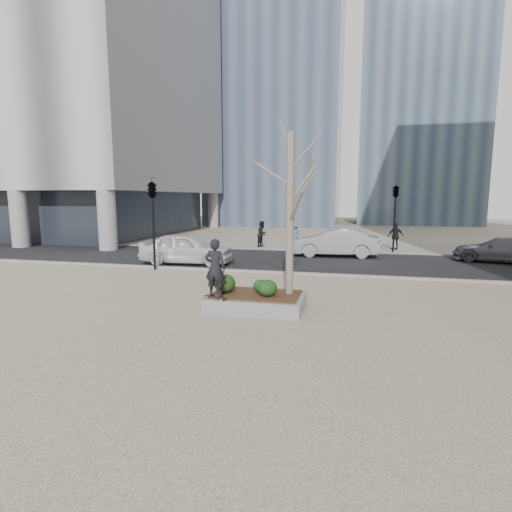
% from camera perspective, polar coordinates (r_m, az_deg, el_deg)
% --- Properties ---
extents(ground, '(120.00, 120.00, 0.00)m').
position_cam_1_polar(ground, '(13.16, -4.19, -7.21)').
color(ground, tan).
rests_on(ground, ground).
extents(street, '(60.00, 8.00, 0.02)m').
position_cam_1_polar(street, '(22.68, 3.50, -0.56)').
color(street, black).
rests_on(street, ground).
extents(far_sidewalk, '(60.00, 6.00, 0.02)m').
position_cam_1_polar(far_sidewalk, '(29.54, 5.87, 1.51)').
color(far_sidewalk, gray).
rests_on(far_sidewalk, ground).
extents(planter, '(3.00, 2.00, 0.45)m').
position_cam_1_polar(planter, '(12.84, 0.08, -6.55)').
color(planter, gray).
rests_on(planter, ground).
extents(planter_mulch, '(2.70, 1.70, 0.04)m').
position_cam_1_polar(planter_mulch, '(12.78, 0.08, -5.48)').
color(planter_mulch, '#382314').
rests_on(planter_mulch, planter).
extents(sycamore_tree, '(2.80, 2.80, 6.60)m').
position_cam_1_polar(sycamore_tree, '(12.51, 4.93, 9.53)').
color(sycamore_tree, gray).
rests_on(sycamore_tree, planter_mulch).
extents(shrub_left, '(0.70, 0.70, 0.59)m').
position_cam_1_polar(shrub_left, '(12.91, -4.50, -3.93)').
color(shrub_left, '#173310').
rests_on(shrub_left, planter_mulch).
extents(shrub_middle, '(0.49, 0.49, 0.41)m').
position_cam_1_polar(shrub_middle, '(12.91, 0.67, -4.31)').
color(shrub_middle, '#113514').
rests_on(shrub_middle, planter_mulch).
extents(shrub_right, '(0.61, 0.61, 0.52)m').
position_cam_1_polar(shrub_right, '(12.41, 1.62, -4.59)').
color(shrub_right, '#133C13').
rests_on(shrub_right, planter_mulch).
extents(skateboard, '(0.80, 0.45, 0.08)m').
position_cam_1_polar(skateboard, '(12.34, -5.78, -5.95)').
color(skateboard, black).
rests_on(skateboard, planter).
extents(skateboarder, '(0.66, 0.45, 1.78)m').
position_cam_1_polar(skateboarder, '(12.15, -5.84, -1.70)').
color(skateboarder, black).
rests_on(skateboarder, skateboard).
extents(police_car, '(5.02, 2.34, 1.66)m').
position_cam_1_polar(police_car, '(21.45, -9.89, 1.09)').
color(police_car, white).
rests_on(police_car, street).
extents(car_silver, '(5.17, 2.04, 1.67)m').
position_cam_1_polar(car_silver, '(24.30, 11.21, 1.91)').
color(car_silver, '#A0A3A8').
rests_on(car_silver, street).
extents(car_third, '(5.12, 3.24, 1.38)m').
position_cam_1_polar(car_third, '(25.42, 31.65, 0.77)').
color(car_third, '#585A65').
rests_on(car_third, street).
extents(pedestrian_a, '(0.92, 1.05, 1.83)m').
position_cam_1_polar(pedestrian_a, '(28.45, 0.91, 3.17)').
color(pedestrian_a, black).
rests_on(pedestrian_a, far_sidewalk).
extents(pedestrian_b, '(0.80, 1.12, 1.56)m').
position_cam_1_polar(pedestrian_b, '(30.24, 5.64, 3.18)').
color(pedestrian_b, slate).
rests_on(pedestrian_b, far_sidewalk).
extents(pedestrian_c, '(1.15, 0.74, 1.82)m').
position_cam_1_polar(pedestrian_c, '(28.50, 19.31, 2.70)').
color(pedestrian_c, black).
rests_on(pedestrian_c, far_sidewalk).
extents(traffic_light_near, '(0.60, 2.48, 4.50)m').
position_cam_1_polar(traffic_light_near, '(20.05, -14.47, 4.46)').
color(traffic_light_near, black).
rests_on(traffic_light_near, ground).
extents(traffic_light_far, '(0.60, 2.48, 4.50)m').
position_cam_1_polar(traffic_light_far, '(26.83, 19.18, 5.19)').
color(traffic_light_far, black).
rests_on(traffic_light_far, ground).
extents(building_glass_a, '(16.00, 16.00, 45.00)m').
position_cam_1_polar(building_glass_a, '(58.14, 3.37, 27.43)').
color(building_glass_a, slate).
rests_on(building_glass_a, ground).
extents(building_glass_b, '(15.00, 15.00, 55.00)m').
position_cam_1_polar(building_glass_b, '(65.18, 22.72, 29.37)').
color(building_glass_b, slate).
rests_on(building_glass_b, ground).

